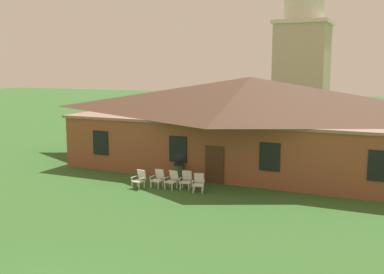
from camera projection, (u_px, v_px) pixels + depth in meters
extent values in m
cube|color=brown|center=(249.00, 142.00, 29.36)|extent=(21.41, 10.00, 3.20)
cube|color=#926D5E|center=(250.00, 116.00, 29.10)|extent=(21.84, 10.20, 0.16)
pyramid|color=#4C3323|center=(250.00, 96.00, 28.91)|extent=(22.27, 10.40, 2.43)
cube|color=black|center=(101.00, 143.00, 28.11)|extent=(1.10, 0.06, 1.50)
cube|color=black|center=(178.00, 149.00, 25.91)|extent=(1.10, 0.06, 1.50)
cube|color=black|center=(270.00, 157.00, 23.72)|extent=(1.10, 0.06, 1.50)
cube|color=black|center=(380.00, 166.00, 21.52)|extent=(1.10, 0.06, 1.50)
cube|color=#422819|center=(215.00, 165.00, 25.09)|extent=(1.10, 0.06, 2.10)
cube|color=#BCB29E|center=(302.00, 79.00, 44.46)|extent=(4.80, 4.80, 10.43)
cube|color=silver|center=(304.00, 23.00, 43.64)|extent=(5.18, 5.18, 0.36)
cylinder|color=silver|center=(304.00, 9.00, 43.44)|extent=(3.80, 3.80, 2.20)
cube|color=silver|center=(139.00, 186.00, 23.93)|extent=(0.06, 0.06, 0.36)
cube|color=silver|center=(132.00, 185.00, 24.17)|extent=(0.06, 0.06, 0.36)
cube|color=silver|center=(144.00, 185.00, 24.30)|extent=(0.06, 0.06, 0.36)
cube|color=silver|center=(137.00, 183.00, 24.54)|extent=(0.06, 0.06, 0.36)
cube|color=silver|center=(138.00, 181.00, 24.20)|extent=(0.60, 0.59, 0.05)
cube|color=silver|center=(142.00, 174.00, 24.42)|extent=(0.53, 0.26, 0.54)
cube|color=silver|center=(142.00, 178.00, 24.01)|extent=(0.12, 0.47, 0.03)
cube|color=silver|center=(140.00, 181.00, 23.89)|extent=(0.04, 0.04, 0.22)
cube|color=silver|center=(134.00, 177.00, 24.31)|extent=(0.12, 0.47, 0.03)
cube|color=silver|center=(132.00, 180.00, 24.19)|extent=(0.04, 0.04, 0.22)
cube|color=white|center=(158.00, 186.00, 24.07)|extent=(0.05, 0.05, 0.36)
cube|color=white|center=(151.00, 185.00, 24.28)|extent=(0.05, 0.05, 0.36)
cube|color=white|center=(163.00, 184.00, 24.45)|extent=(0.05, 0.05, 0.36)
cube|color=white|center=(155.00, 183.00, 24.66)|extent=(0.05, 0.05, 0.36)
cube|color=white|center=(157.00, 181.00, 24.33)|extent=(0.57, 0.55, 0.05)
cube|color=white|center=(160.00, 174.00, 24.56)|extent=(0.52, 0.22, 0.54)
cube|color=white|center=(161.00, 178.00, 24.15)|extent=(0.09, 0.47, 0.03)
cube|color=white|center=(160.00, 180.00, 24.03)|extent=(0.04, 0.04, 0.22)
cube|color=white|center=(152.00, 176.00, 24.42)|extent=(0.09, 0.47, 0.03)
cube|color=white|center=(150.00, 179.00, 24.29)|extent=(0.04, 0.04, 0.22)
cube|color=silver|center=(172.00, 187.00, 23.78)|extent=(0.06, 0.06, 0.36)
cube|color=silver|center=(165.00, 186.00, 24.02)|extent=(0.06, 0.06, 0.36)
cube|color=silver|center=(177.00, 185.00, 24.15)|extent=(0.06, 0.06, 0.36)
cube|color=silver|center=(170.00, 184.00, 24.39)|extent=(0.06, 0.06, 0.36)
cube|color=silver|center=(171.00, 182.00, 24.05)|extent=(0.60, 0.59, 0.05)
cube|color=silver|center=(174.00, 175.00, 24.27)|extent=(0.53, 0.26, 0.54)
cube|color=silver|center=(175.00, 179.00, 23.86)|extent=(0.12, 0.47, 0.03)
cube|color=silver|center=(173.00, 182.00, 23.74)|extent=(0.04, 0.04, 0.22)
cube|color=silver|center=(166.00, 178.00, 24.16)|extent=(0.12, 0.47, 0.03)
cube|color=silver|center=(164.00, 180.00, 24.04)|extent=(0.04, 0.04, 0.22)
cube|color=white|center=(189.00, 187.00, 23.75)|extent=(0.06, 0.06, 0.36)
cube|color=white|center=(180.00, 187.00, 23.85)|extent=(0.06, 0.06, 0.36)
cube|color=white|center=(191.00, 185.00, 24.17)|extent=(0.06, 0.06, 0.36)
cube|color=white|center=(182.00, 185.00, 24.28)|extent=(0.06, 0.06, 0.36)
cube|color=white|center=(186.00, 182.00, 23.98)|extent=(0.63, 0.61, 0.05)
cube|color=white|center=(187.00, 175.00, 24.23)|extent=(0.54, 0.28, 0.54)
cube|color=white|center=(191.00, 179.00, 23.86)|extent=(0.15, 0.47, 0.03)
cube|color=white|center=(190.00, 182.00, 23.73)|extent=(0.05, 0.05, 0.22)
cube|color=white|center=(180.00, 178.00, 24.00)|extent=(0.15, 0.47, 0.03)
cube|color=white|center=(179.00, 181.00, 23.86)|extent=(0.05, 0.05, 0.22)
cube|color=white|center=(202.00, 190.00, 23.18)|extent=(0.06, 0.06, 0.36)
cube|color=white|center=(193.00, 190.00, 23.25)|extent=(0.06, 0.06, 0.36)
cube|color=white|center=(203.00, 188.00, 23.61)|extent=(0.06, 0.06, 0.36)
cube|color=white|center=(194.00, 188.00, 23.68)|extent=(0.06, 0.06, 0.36)
cube|color=white|center=(198.00, 185.00, 23.40)|extent=(0.66, 0.65, 0.05)
cube|color=white|center=(199.00, 178.00, 23.66)|extent=(0.55, 0.32, 0.54)
cube|color=white|center=(204.00, 182.00, 23.31)|extent=(0.19, 0.47, 0.03)
cube|color=white|center=(203.00, 185.00, 23.17)|extent=(0.05, 0.05, 0.22)
cube|color=white|center=(193.00, 181.00, 23.39)|extent=(0.19, 0.47, 0.03)
cube|color=white|center=(192.00, 184.00, 23.25)|extent=(0.05, 0.05, 0.22)
cylinder|color=#335638|center=(179.00, 173.00, 25.80)|extent=(0.52, 0.52, 0.90)
cylinder|color=black|center=(179.00, 164.00, 25.72)|extent=(0.56, 0.56, 0.08)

